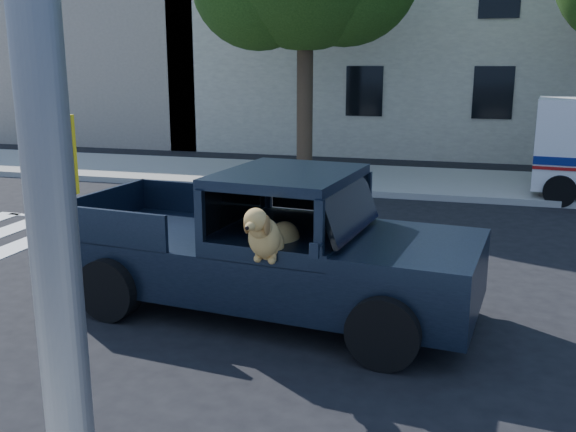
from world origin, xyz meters
The scene contains 6 objects.
ground centered at (0.00, 0.00, 0.00)m, with size 120.00×120.00×0.00m, color black.
far_sidewalk centered at (0.00, 9.20, 0.07)m, with size 60.00×4.00×0.15m, color gray.
lane_stripes centered at (2.00, 3.40, 0.01)m, with size 21.60×0.14×0.01m, color silver, non-canonical shape.
building_main centered at (3.00, 16.50, 4.50)m, with size 26.00×6.00×9.00m, color beige.
building_left centered at (-15.00, 16.50, 4.00)m, with size 12.00×6.00×8.00m, color tan.
pickup_truck centered at (-1.99, -0.25, 0.62)m, with size 5.28×2.88×1.82m.
Camera 1 is at (0.42, -7.59, 3.09)m, focal length 40.00 mm.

